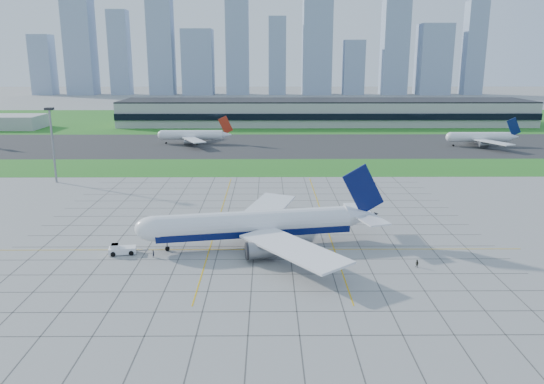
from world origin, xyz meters
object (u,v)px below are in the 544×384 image
Objects in this scene: pushback_tug at (121,249)px; distant_jet_2 at (481,137)px; crew_far at (417,264)px; distant_jet_1 at (194,135)px; light_mast at (52,136)px; airliner at (256,225)px; crew_near at (153,254)px.

distant_jet_2 reaches higher than pushback_tug.
crew_far is 0.04× the size of distant_jet_1.
light_mast is at bearing -156.74° from distant_jet_2.
light_mast reaches higher than airliner.
pushback_tug is at bearing -135.22° from crew_far.
light_mast is 87.85m from crew_near.
pushback_tug is 0.20× the size of distant_jet_2.
crew_near is 55.51m from crew_far.
light_mast is at bearing 52.28° from crew_near.
pushback_tug is (-29.35, -5.38, -3.90)m from airliner.
distant_jet_1 is at bearing 164.86° from crew_far.
distant_jet_2 is (106.33, 140.07, -0.46)m from airliner.
crew_near is at bearing -55.91° from light_mast.
crew_near is at bearing -85.43° from distant_jet_1.
airliner is 1.34× the size of distant_jet_2.
light_mast is 0.60× the size of distant_jet_1.
airliner reaches higher than distant_jet_1.
crew_far is (62.67, -8.15, -0.24)m from pushback_tug.
pushback_tug is 198.94m from distant_jet_2.
airliner is 30.10m from pushback_tug.
airliner is at bearing 0.21° from pushback_tug.
airliner is 175.86m from distant_jet_2.
distant_jet_2 is at bearing 36.82° from pushback_tug.
light_mast is 15.49× the size of crew_near.
distant_jet_1 is at bearing 92.85° from airliner.
distant_jet_1 is (-34.32, 148.38, -0.46)m from airliner.
distant_jet_2 is (128.19, 147.57, 3.66)m from crew_near.
airliner reaches higher than distant_jet_2.
crew_near is 0.04× the size of distant_jet_1.
airliner reaches higher than crew_far.
airliner is 1.34× the size of distant_jet_1.
distant_jet_1 is 1.00× the size of distant_jet_2.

